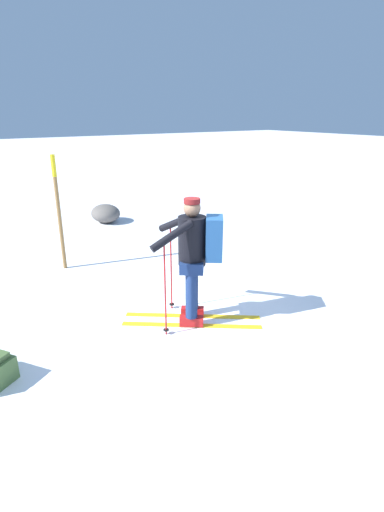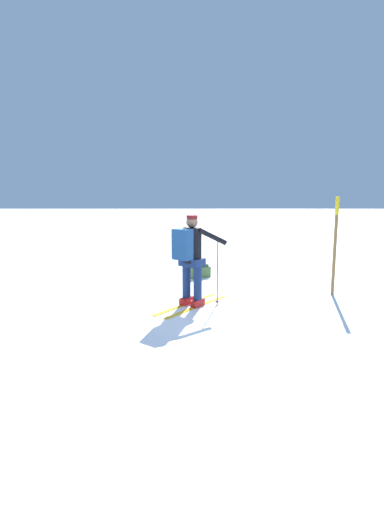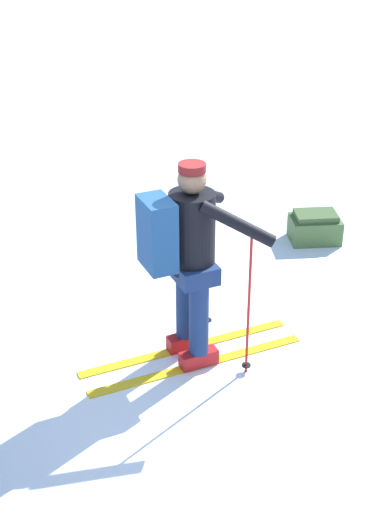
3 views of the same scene
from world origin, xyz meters
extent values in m
plane|color=white|center=(0.00, 0.00, 0.00)|extent=(80.00, 80.00, 0.00)
cube|color=gold|center=(-0.29, 0.17, 0.01)|extent=(1.14, 1.49, 0.01)
cube|color=red|center=(-0.29, 0.17, 0.07)|extent=(0.27, 0.31, 0.12)
cylinder|color=navy|center=(-0.29, 0.17, 0.46)|extent=(0.15, 0.15, 0.67)
cube|color=gold|center=(-0.09, 0.02, 0.01)|extent=(1.14, 1.49, 0.01)
cube|color=red|center=(-0.09, 0.02, 0.07)|extent=(0.27, 0.31, 0.12)
cylinder|color=navy|center=(-0.09, 0.02, 0.46)|extent=(0.15, 0.15, 0.67)
cube|color=navy|center=(-0.19, 0.10, 0.80)|extent=(0.49, 0.47, 0.14)
cylinder|color=black|center=(-0.19, 0.10, 1.10)|extent=(0.34, 0.34, 0.61)
sphere|color=#8C664C|center=(-0.19, 0.10, 1.51)|extent=(0.21, 0.21, 0.21)
cylinder|color=maroon|center=(-0.19, 0.10, 1.60)|extent=(0.20, 0.20, 0.06)
cube|color=navy|center=(-0.35, -0.12, 1.14)|extent=(0.38, 0.35, 0.53)
cylinder|color=red|center=(-0.29, 0.55, 0.60)|extent=(0.02, 0.02, 1.20)
cylinder|color=black|center=(-0.29, 0.55, 0.06)|extent=(0.07, 0.07, 0.01)
cylinder|color=black|center=(-0.30, 0.45, 1.25)|extent=(0.14, 0.55, 0.33)
cylinder|color=red|center=(0.26, 0.13, 0.60)|extent=(0.02, 0.02, 1.20)
cylinder|color=black|center=(0.26, 0.13, 0.06)|extent=(0.07, 0.07, 0.01)
cylinder|color=black|center=(0.17, 0.10, 1.25)|extent=(0.54, 0.28, 0.33)
cylinder|color=olive|center=(2.61, 0.91, 0.97)|extent=(0.06, 0.06, 1.94)
cylinder|color=yellow|center=(2.61, 0.91, 1.77)|extent=(0.07, 0.07, 0.35)
ellipsoid|color=#5B5651|center=(5.10, -0.88, 0.22)|extent=(0.80, 0.68, 0.44)
camera|label=1|loc=(-4.04, 2.67, 2.59)|focal=28.00mm
camera|label=2|loc=(-0.13, -6.87, 2.04)|focal=28.00mm
camera|label=3|loc=(2.05, -3.94, 3.36)|focal=50.00mm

